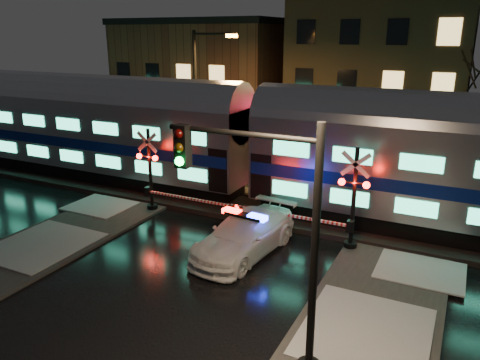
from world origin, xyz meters
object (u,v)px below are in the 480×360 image
object	(u,v)px
police_car	(244,235)
traffic_light	(274,243)
crossing_signal_right	(343,208)
crossing_signal_left	(156,179)
streetlight	(200,94)

from	to	relation	value
police_car	traffic_light	size ratio (longest dim) A/B	0.87
crossing_signal_right	crossing_signal_left	bearing A→B (deg)	-179.98
crossing_signal_left	streetlight	world-z (taller)	streetlight
crossing_signal_left	streetlight	distance (m)	7.58
crossing_signal_right	streetlight	bearing A→B (deg)	147.51
crossing_signal_right	streetlight	xyz separation A→B (m)	(-10.51, 6.69, 3.16)
crossing_signal_left	streetlight	bearing A→B (deg)	102.59
police_car	crossing_signal_left	world-z (taller)	crossing_signal_left
streetlight	crossing_signal_left	bearing A→B (deg)	-77.41
crossing_signal_left	traffic_light	world-z (taller)	traffic_light
police_car	streetlight	distance (m)	12.10
police_car	traffic_light	bearing A→B (deg)	-51.17
crossing_signal_left	traffic_light	xyz separation A→B (m)	(9.15, -7.60, 1.76)
police_car	crossing_signal_right	size ratio (longest dim) A/B	0.95
crossing_signal_right	crossing_signal_left	size ratio (longest dim) A/B	1.03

